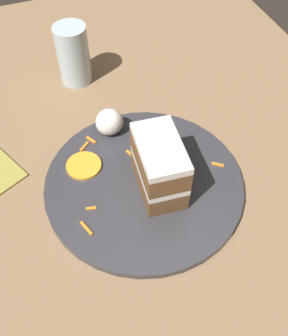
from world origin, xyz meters
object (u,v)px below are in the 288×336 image
object	(u,v)px
cake_slice	(159,166)
cream_dollop	(109,122)
plate	(144,183)
drinking_glass	(76,58)
orange_garnish	(84,166)

from	to	relation	value
cake_slice	cream_dollop	world-z (taller)	cake_slice
plate	cake_slice	bearing A→B (deg)	-40.68
cake_slice	cream_dollop	distance (m)	0.14
drinking_glass	orange_garnish	bearing A→B (deg)	-102.05
cake_slice	drinking_glass	xyz separation A→B (m)	(-0.05, 0.30, -0.01)
orange_garnish	drinking_glass	distance (m)	0.24
plate	orange_garnish	xyz separation A→B (m)	(-0.08, 0.06, 0.01)
orange_garnish	cake_slice	bearing A→B (deg)	-37.84
cream_dollop	orange_garnish	size ratio (longest dim) A/B	0.86
cake_slice	drinking_glass	size ratio (longest dim) A/B	0.95
cake_slice	cream_dollop	size ratio (longest dim) A/B	2.27
cake_slice	drinking_glass	distance (m)	0.31
cream_dollop	orange_garnish	distance (m)	0.09
cream_dollop	drinking_glass	bearing A→B (deg)	94.28
orange_garnish	drinking_glass	xyz separation A→B (m)	(0.05, 0.23, 0.03)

